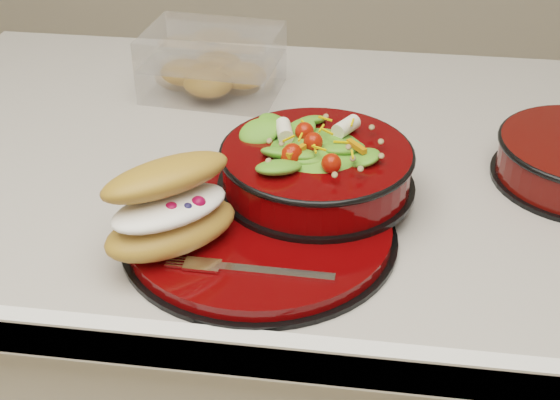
# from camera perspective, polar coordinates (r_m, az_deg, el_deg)

# --- Properties ---
(island_counter) EXTENTS (1.24, 0.74, 0.90)m
(island_counter) POSITION_cam_1_polar(r_m,az_deg,el_deg) (1.30, 2.96, -14.02)
(island_counter) COLOR silver
(island_counter) RESTS_ON ground
(dinner_plate) EXTENTS (0.30, 0.30, 0.02)m
(dinner_plate) POSITION_cam_1_polar(r_m,az_deg,el_deg) (0.86, -1.46, -2.32)
(dinner_plate) COLOR black
(dinner_plate) RESTS_ON island_counter
(salad_bowl) EXTENTS (0.23, 0.23, 0.10)m
(salad_bowl) POSITION_cam_1_polar(r_m,az_deg,el_deg) (0.90, 2.69, 2.91)
(salad_bowl) COLOR black
(salad_bowl) RESTS_ON dinner_plate
(croissant) EXTENTS (0.16, 0.17, 0.09)m
(croissant) POSITION_cam_1_polar(r_m,az_deg,el_deg) (0.81, -7.96, -0.51)
(croissant) COLOR #B77A38
(croissant) RESTS_ON dinner_plate
(fork) EXTENTS (0.15, 0.02, 0.00)m
(fork) POSITION_cam_1_polar(r_m,az_deg,el_deg) (0.78, -1.98, -5.14)
(fork) COLOR silver
(fork) RESTS_ON dinner_plate
(pastry_box) EXTENTS (0.21, 0.16, 0.09)m
(pastry_box) POSITION_cam_1_polar(r_m,az_deg,el_deg) (1.18, -4.94, 9.83)
(pastry_box) COLOR white
(pastry_box) RESTS_ON island_counter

